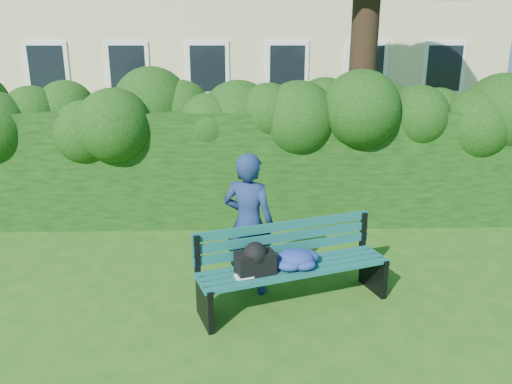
{
  "coord_description": "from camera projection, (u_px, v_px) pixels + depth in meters",
  "views": [
    {
      "loc": [
        -0.17,
        -5.53,
        2.82
      ],
      "look_at": [
        0.0,
        0.6,
        0.95
      ],
      "focal_mm": 35.0,
      "sensor_mm": 36.0,
      "label": 1
    }
  ],
  "objects": [
    {
      "name": "ground",
      "position": [
        257.0,
        280.0,
        6.11
      ],
      "size": [
        80.0,
        80.0,
        0.0
      ],
      "primitive_type": "plane",
      "color": "#275518",
      "rests_on": "ground"
    },
    {
      "name": "hedge",
      "position": [
        253.0,
        166.0,
        7.95
      ],
      "size": [
        10.0,
        1.0,
        1.8
      ],
      "color": "black",
      "rests_on": "ground"
    },
    {
      "name": "park_bench",
      "position": [
        287.0,
        263.0,
        5.42
      ],
      "size": [
        2.18,
        1.21,
        0.89
      ],
      "rotation": [
        0.0,
        0.0,
        0.33
      ],
      "color": "#11554E",
      "rests_on": "ground"
    },
    {
      "name": "man_reading",
      "position": [
        249.0,
        224.0,
        5.65
      ],
      "size": [
        0.71,
        0.59,
        1.65
      ],
      "primitive_type": "imported",
      "rotation": [
        0.0,
        0.0,
        2.76
      ],
      "color": "navy",
      "rests_on": "ground"
    }
  ]
}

